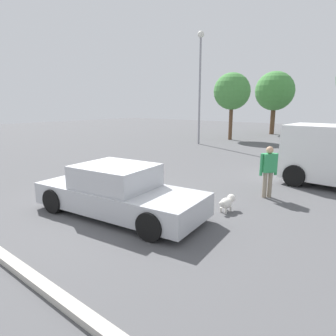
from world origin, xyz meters
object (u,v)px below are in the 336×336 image
at_px(sedan_foreground, 118,192).
at_px(dog, 227,202).
at_px(pedestrian, 269,168).
at_px(light_post_near, 200,71).

relative_size(sedan_foreground, dog, 7.06).
distance_m(sedan_foreground, pedestrian, 4.57).
distance_m(sedan_foreground, dog, 2.90).
bearing_deg(pedestrian, sedan_foreground, -82.27).
height_order(sedan_foreground, light_post_near, light_post_near).
bearing_deg(sedan_foreground, dog, 36.34).
relative_size(sedan_foreground, pedestrian, 2.97).
bearing_deg(light_post_near, sedan_foreground, -65.02).
distance_m(dog, light_post_near, 14.59).
xyz_separation_m(pedestrian, light_post_near, (-8.55, 9.24, 4.11)).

